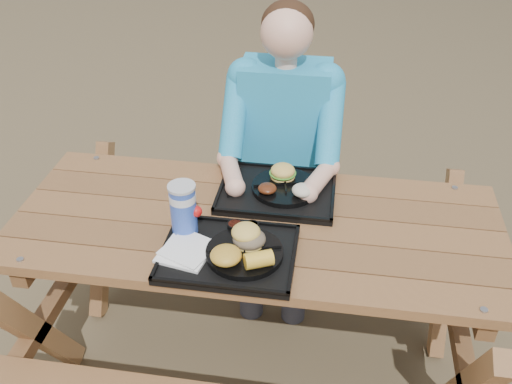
# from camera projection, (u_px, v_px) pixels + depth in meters

# --- Properties ---
(ground) EXTENTS (60.00, 60.00, 0.00)m
(ground) POSITION_uv_depth(u_px,v_px,m) (256.00, 356.00, 2.51)
(ground) COLOR #999999
(ground) RESTS_ON ground
(picnic_table) EXTENTS (1.80, 1.49, 0.75)m
(picnic_table) POSITION_uv_depth(u_px,v_px,m) (256.00, 295.00, 2.30)
(picnic_table) COLOR #999999
(picnic_table) RESTS_ON ground
(tray_near) EXTENTS (0.45, 0.35, 0.02)m
(tray_near) POSITION_uv_depth(u_px,v_px,m) (229.00, 255.00, 1.92)
(tray_near) COLOR black
(tray_near) RESTS_ON picnic_table
(tray_far) EXTENTS (0.45, 0.35, 0.02)m
(tray_far) POSITION_uv_depth(u_px,v_px,m) (277.00, 192.00, 2.23)
(tray_far) COLOR black
(tray_far) RESTS_ON picnic_table
(plate_near) EXTENTS (0.26, 0.26, 0.02)m
(plate_near) POSITION_uv_depth(u_px,v_px,m) (245.00, 253.00, 1.90)
(plate_near) COLOR black
(plate_near) RESTS_ON tray_near
(plate_far) EXTENTS (0.26, 0.26, 0.02)m
(plate_far) POSITION_uv_depth(u_px,v_px,m) (285.00, 187.00, 2.22)
(plate_far) COLOR black
(plate_far) RESTS_ON tray_far
(napkin_stack) EXTENTS (0.19, 0.19, 0.02)m
(napkin_stack) POSITION_uv_depth(u_px,v_px,m) (185.00, 251.00, 1.91)
(napkin_stack) COLOR white
(napkin_stack) RESTS_ON tray_near
(soda_cup) EXTENTS (0.09, 0.09, 0.18)m
(soda_cup) POSITION_uv_depth(u_px,v_px,m) (183.00, 210.00, 1.96)
(soda_cup) COLOR #173BAC
(soda_cup) RESTS_ON tray_near
(condiment_bbq) EXTENTS (0.06, 0.06, 0.03)m
(condiment_bbq) POSITION_uv_depth(u_px,v_px,m) (235.00, 227.00, 2.00)
(condiment_bbq) COLOR black
(condiment_bbq) RESTS_ON tray_near
(condiment_mustard) EXTENTS (0.05, 0.05, 0.03)m
(condiment_mustard) POSITION_uv_depth(u_px,v_px,m) (252.00, 227.00, 2.01)
(condiment_mustard) COLOR yellow
(condiment_mustard) RESTS_ON tray_near
(sandwich) EXTENTS (0.10, 0.10, 0.11)m
(sandwich) POSITION_uv_depth(u_px,v_px,m) (249.00, 231.00, 1.89)
(sandwich) COLOR #F1C555
(sandwich) RESTS_ON plate_near
(mac_cheese) EXTENTS (0.10, 0.10, 0.05)m
(mac_cheese) POSITION_uv_depth(u_px,v_px,m) (226.00, 255.00, 1.83)
(mac_cheese) COLOR gold
(mac_cheese) RESTS_ON plate_near
(corn_cob) EXTENTS (0.12, 0.12, 0.05)m
(corn_cob) POSITION_uv_depth(u_px,v_px,m) (259.00, 260.00, 1.81)
(corn_cob) COLOR yellow
(corn_cob) RESTS_ON plate_near
(cutlery_far) EXTENTS (0.09, 0.15, 0.01)m
(cutlery_far) POSITION_uv_depth(u_px,v_px,m) (234.00, 185.00, 2.25)
(cutlery_far) COLOR black
(cutlery_far) RESTS_ON tray_far
(burger) EXTENTS (0.10, 0.10, 0.09)m
(burger) POSITION_uv_depth(u_px,v_px,m) (283.00, 168.00, 2.24)
(burger) COLOR #E8B952
(burger) RESTS_ON plate_far
(baked_beans) EXTENTS (0.07, 0.07, 0.03)m
(baked_beans) POSITION_uv_depth(u_px,v_px,m) (267.00, 188.00, 2.17)
(baked_beans) COLOR #552511
(baked_beans) RESTS_ON plate_far
(potato_salad) EXTENTS (0.08, 0.08, 0.04)m
(potato_salad) POSITION_uv_depth(u_px,v_px,m) (302.00, 190.00, 2.15)
(potato_salad) COLOR beige
(potato_salad) RESTS_ON plate_far
(diner) EXTENTS (0.48, 0.84, 1.28)m
(diner) POSITION_uv_depth(u_px,v_px,m) (283.00, 167.00, 2.61)
(diner) COLOR teal
(diner) RESTS_ON ground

